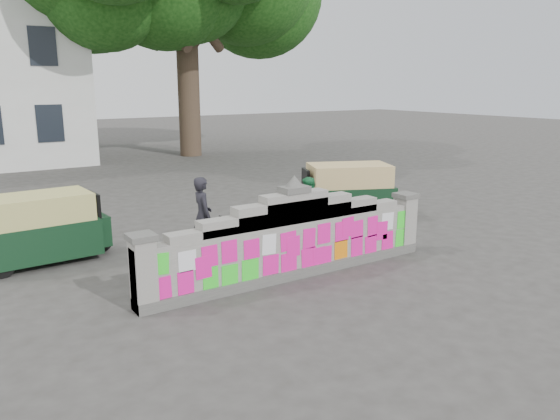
{
  "coord_description": "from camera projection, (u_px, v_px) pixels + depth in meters",
  "views": [
    {
      "loc": [
        -5.83,
        -8.31,
        3.71
      ],
      "look_at": [
        0.34,
        1.0,
        1.1
      ],
      "focal_mm": 35.0,
      "sensor_mm": 36.0,
      "label": 1
    }
  ],
  "objects": [
    {
      "name": "ground",
      "position": [
        294.0,
        276.0,
        10.73
      ],
      "size": [
        100.0,
        100.0,
        0.0
      ],
      "primitive_type": "plane",
      "color": "#383533",
      "rests_on": "ground"
    },
    {
      "name": "parapet_wall",
      "position": [
        294.0,
        240.0,
        10.55
      ],
      "size": [
        6.48,
        0.44,
        2.01
      ],
      "color": "#4C4C49",
      "rests_on": "ground"
    },
    {
      "name": "cyclist_bike",
      "position": [
        204.0,
        242.0,
        11.36
      ],
      "size": [
        1.86,
        0.83,
        0.95
      ],
      "primitive_type": "imported",
      "rotation": [
        0.0,
        0.0,
        1.46
      ],
      "color": "black",
      "rests_on": "ground"
    },
    {
      "name": "cyclist_rider",
      "position": [
        203.0,
        227.0,
        11.28
      ],
      "size": [
        0.45,
        0.62,
        1.6
      ],
      "primitive_type": "imported",
      "rotation": [
        0.0,
        0.0,
        1.46
      ],
      "color": "black",
      "rests_on": "ground"
    },
    {
      "name": "pedestrian",
      "position": [
        309.0,
        207.0,
        13.34
      ],
      "size": [
        0.73,
        0.84,
        1.48
      ],
      "primitive_type": "imported",
      "rotation": [
        0.0,
        0.0,
        -1.3
      ],
      "color": "#238047",
      "rests_on": "ground"
    },
    {
      "name": "rickshaw_left",
      "position": [
        42.0,
        227.0,
        11.41
      ],
      "size": [
        2.68,
        1.35,
        1.46
      ],
      "rotation": [
        0.0,
        0.0,
        0.06
      ],
      "color": "black",
      "rests_on": "ground"
    },
    {
      "name": "rickshaw_right",
      "position": [
        346.0,
        191.0,
        15.11
      ],
      "size": [
        2.83,
        2.12,
        1.53
      ],
      "rotation": [
        0.0,
        0.0,
        2.73
      ],
      "color": "black",
      "rests_on": "ground"
    }
  ]
}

